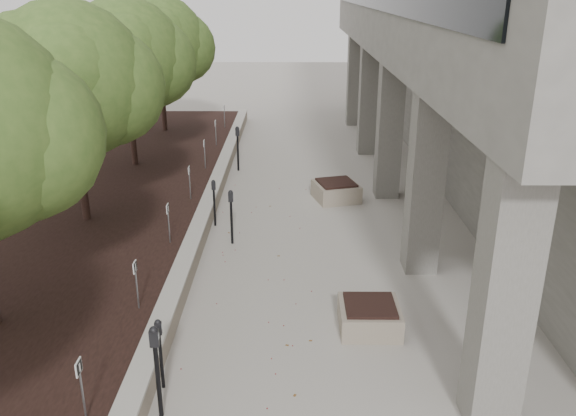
{
  "coord_description": "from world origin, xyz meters",
  "views": [
    {
      "loc": [
        0.5,
        -6.06,
        6.02
      ],
      "look_at": [
        0.42,
        6.43,
        1.29
      ],
      "focal_mm": 36.53,
      "sensor_mm": 36.0,
      "label": 1
    }
  ],
  "objects_px": {
    "parking_meter_3": "(231,217)",
    "parking_meter_5": "(238,149)",
    "parking_meter_2": "(157,372)",
    "crabapple_tree_3": "(74,114)",
    "parking_meter_1": "(161,354)",
    "planter_front": "(369,316)",
    "crabapple_tree_5": "(160,64)",
    "planter_back": "(336,191)",
    "parking_meter_4": "(214,203)",
    "crabapple_tree_4": "(128,83)"
  },
  "relations": [
    {
      "from": "crabapple_tree_3",
      "to": "crabapple_tree_5",
      "type": "xyz_separation_m",
      "value": [
        0.0,
        10.0,
        0.0
      ]
    },
    {
      "from": "crabapple_tree_5",
      "to": "planter_back",
      "type": "relative_size",
      "value": 4.46
    },
    {
      "from": "parking_meter_1",
      "to": "parking_meter_2",
      "type": "distance_m",
      "value": 0.69
    },
    {
      "from": "parking_meter_3",
      "to": "parking_meter_5",
      "type": "relative_size",
      "value": 0.9
    },
    {
      "from": "crabapple_tree_4",
      "to": "parking_meter_4",
      "type": "distance_m",
      "value": 6.07
    },
    {
      "from": "crabapple_tree_5",
      "to": "parking_meter_1",
      "type": "distance_m",
      "value": 16.8
    },
    {
      "from": "crabapple_tree_3",
      "to": "crabapple_tree_5",
      "type": "distance_m",
      "value": 10.0
    },
    {
      "from": "parking_meter_4",
      "to": "planter_back",
      "type": "relative_size",
      "value": 1.06
    },
    {
      "from": "parking_meter_3",
      "to": "planter_front",
      "type": "distance_m",
      "value": 4.89
    },
    {
      "from": "crabapple_tree_5",
      "to": "parking_meter_1",
      "type": "bearing_deg",
      "value": -78.72
    },
    {
      "from": "parking_meter_4",
      "to": "parking_meter_2",
      "type": "bearing_deg",
      "value": -102.33
    },
    {
      "from": "crabapple_tree_3",
      "to": "parking_meter_2",
      "type": "bearing_deg",
      "value": -64.27
    },
    {
      "from": "parking_meter_4",
      "to": "planter_back",
      "type": "distance_m",
      "value": 4.0
    },
    {
      "from": "planter_back",
      "to": "parking_meter_5",
      "type": "bearing_deg",
      "value": 137.24
    },
    {
      "from": "parking_meter_4",
      "to": "parking_meter_5",
      "type": "xyz_separation_m",
      "value": [
        0.19,
        5.04,
        0.14
      ]
    },
    {
      "from": "parking_meter_1",
      "to": "planter_back",
      "type": "distance_m",
      "value": 9.52
    },
    {
      "from": "parking_meter_2",
      "to": "planter_back",
      "type": "relative_size",
      "value": 1.27
    },
    {
      "from": "parking_meter_1",
      "to": "planter_back",
      "type": "bearing_deg",
      "value": 65.07
    },
    {
      "from": "crabapple_tree_4",
      "to": "parking_meter_5",
      "type": "xyz_separation_m",
      "value": [
        3.44,
        0.55,
        -2.33
      ]
    },
    {
      "from": "parking_meter_2",
      "to": "parking_meter_4",
      "type": "distance_m",
      "value": 7.47
    },
    {
      "from": "parking_meter_1",
      "to": "planter_front",
      "type": "height_order",
      "value": "parking_meter_1"
    },
    {
      "from": "crabapple_tree_4",
      "to": "parking_meter_3",
      "type": "distance_m",
      "value": 7.24
    },
    {
      "from": "parking_meter_5",
      "to": "planter_front",
      "type": "bearing_deg",
      "value": -83.05
    },
    {
      "from": "crabapple_tree_4",
      "to": "parking_meter_5",
      "type": "bearing_deg",
      "value": 9.1
    },
    {
      "from": "parking_meter_1",
      "to": "planter_front",
      "type": "bearing_deg",
      "value": 22.57
    },
    {
      "from": "crabapple_tree_5",
      "to": "parking_meter_1",
      "type": "relative_size",
      "value": 4.35
    },
    {
      "from": "crabapple_tree_3",
      "to": "parking_meter_5",
      "type": "distance_m",
      "value": 6.94
    },
    {
      "from": "crabapple_tree_3",
      "to": "parking_meter_2",
      "type": "height_order",
      "value": "crabapple_tree_3"
    },
    {
      "from": "crabapple_tree_4",
      "to": "parking_meter_3",
      "type": "bearing_deg",
      "value": -55.97
    },
    {
      "from": "parking_meter_4",
      "to": "planter_front",
      "type": "xyz_separation_m",
      "value": [
        3.51,
        -5.04,
        -0.39
      ]
    },
    {
      "from": "parking_meter_2",
      "to": "crabapple_tree_5",
      "type": "bearing_deg",
      "value": 98.21
    },
    {
      "from": "crabapple_tree_5",
      "to": "parking_meter_3",
      "type": "relative_size",
      "value": 3.86
    },
    {
      "from": "parking_meter_2",
      "to": "parking_meter_3",
      "type": "bearing_deg",
      "value": 82.79
    },
    {
      "from": "parking_meter_2",
      "to": "parking_meter_3",
      "type": "height_order",
      "value": "parking_meter_2"
    },
    {
      "from": "planter_front",
      "to": "parking_meter_5",
      "type": "bearing_deg",
      "value": 108.22
    },
    {
      "from": "planter_back",
      "to": "parking_meter_4",
      "type": "bearing_deg",
      "value": -148.44
    },
    {
      "from": "crabapple_tree_3",
      "to": "parking_meter_3",
      "type": "height_order",
      "value": "crabapple_tree_3"
    },
    {
      "from": "planter_front",
      "to": "parking_meter_3",
      "type": "bearing_deg",
      "value": 127.2
    },
    {
      "from": "crabapple_tree_4",
      "to": "crabapple_tree_5",
      "type": "xyz_separation_m",
      "value": [
        0.0,
        5.0,
        0.0
      ]
    },
    {
      "from": "crabapple_tree_3",
      "to": "parking_meter_3",
      "type": "relative_size",
      "value": 3.86
    },
    {
      "from": "parking_meter_1",
      "to": "parking_meter_3",
      "type": "height_order",
      "value": "parking_meter_3"
    },
    {
      "from": "crabapple_tree_4",
      "to": "crabapple_tree_5",
      "type": "distance_m",
      "value": 5.0
    },
    {
      "from": "parking_meter_1",
      "to": "parking_meter_5",
      "type": "distance_m",
      "value": 11.85
    },
    {
      "from": "crabapple_tree_5",
      "to": "planter_back",
      "type": "xyz_separation_m",
      "value": [
        6.64,
        -7.41,
        -2.84
      ]
    },
    {
      "from": "crabapple_tree_5",
      "to": "parking_meter_5",
      "type": "height_order",
      "value": "crabapple_tree_5"
    },
    {
      "from": "parking_meter_5",
      "to": "planter_back",
      "type": "height_order",
      "value": "parking_meter_5"
    },
    {
      "from": "crabapple_tree_3",
      "to": "parking_meter_3",
      "type": "distance_m",
      "value": 4.57
    },
    {
      "from": "parking_meter_3",
      "to": "parking_meter_5",
      "type": "xyz_separation_m",
      "value": [
        -0.38,
        6.21,
        0.08
      ]
    },
    {
      "from": "parking_meter_3",
      "to": "parking_meter_5",
      "type": "distance_m",
      "value": 6.22
    },
    {
      "from": "crabapple_tree_5",
      "to": "planter_front",
      "type": "height_order",
      "value": "crabapple_tree_5"
    }
  ]
}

